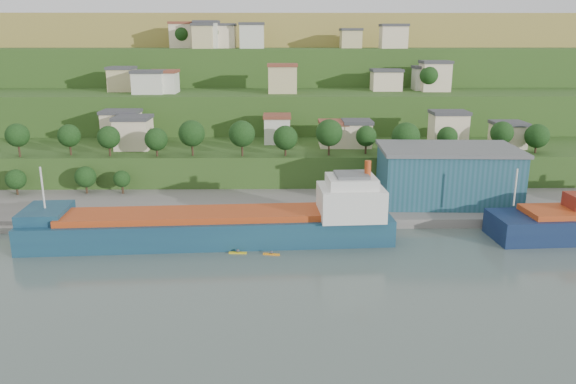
{
  "coord_description": "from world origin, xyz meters",
  "views": [
    {
      "loc": [
        0.73,
        -96.35,
        38.88
      ],
      "look_at": [
        2.15,
        15.0,
        8.12
      ],
      "focal_mm": 35.0,
      "sensor_mm": 36.0,
      "label": 1
    }
  ],
  "objects_px": {
    "warehouse": "(447,174)",
    "cargo_ship_near": "(222,228)",
    "kayak_orange": "(271,254)",
    "caravan": "(49,208)"
  },
  "relations": [
    {
      "from": "warehouse",
      "to": "cargo_ship_near",
      "type": "bearing_deg",
      "value": -154.74
    },
    {
      "from": "caravan",
      "to": "cargo_ship_near",
      "type": "bearing_deg",
      "value": -20.7
    },
    {
      "from": "cargo_ship_near",
      "to": "kayak_orange",
      "type": "bearing_deg",
      "value": -38.4
    },
    {
      "from": "cargo_ship_near",
      "to": "kayak_orange",
      "type": "height_order",
      "value": "cargo_ship_near"
    },
    {
      "from": "cargo_ship_near",
      "to": "kayak_orange",
      "type": "xyz_separation_m",
      "value": [
        9.81,
        -6.83,
        -2.7
      ]
    },
    {
      "from": "cargo_ship_near",
      "to": "warehouse",
      "type": "distance_m",
      "value": 54.52
    },
    {
      "from": "cargo_ship_near",
      "to": "caravan",
      "type": "bearing_deg",
      "value": 155.78
    },
    {
      "from": "cargo_ship_near",
      "to": "caravan",
      "type": "distance_m",
      "value": 42.41
    },
    {
      "from": "warehouse",
      "to": "kayak_orange",
      "type": "distance_m",
      "value": 49.62
    },
    {
      "from": "cargo_ship_near",
      "to": "warehouse",
      "type": "xyz_separation_m",
      "value": [
        49.91,
        21.22,
        5.51
      ]
    }
  ]
}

